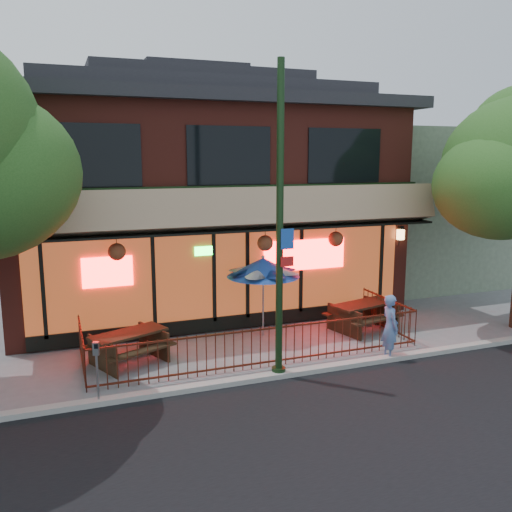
{
  "coord_description": "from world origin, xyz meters",
  "views": [
    {
      "loc": [
        -4.61,
        -11.24,
        4.95
      ],
      "look_at": [
        0.34,
        2.0,
        2.37
      ],
      "focal_mm": 38.0,
      "sensor_mm": 36.0,
      "label": 1
    }
  ],
  "objects_px": {
    "patio_umbrella": "(263,267)",
    "picnic_table_left": "(129,343)",
    "pedestrian": "(390,327)",
    "parking_meter_near": "(97,362)",
    "street_light": "(280,241)",
    "picnic_table_right": "(363,312)"
  },
  "relations": [
    {
      "from": "picnic_table_left",
      "to": "parking_meter_near",
      "type": "relative_size",
      "value": 1.68
    },
    {
      "from": "pedestrian",
      "to": "parking_meter_near",
      "type": "bearing_deg",
      "value": 97.59
    },
    {
      "from": "picnic_table_left",
      "to": "pedestrian",
      "type": "xyz_separation_m",
      "value": [
        6.12,
        -1.95,
        0.31
      ]
    },
    {
      "from": "parking_meter_near",
      "to": "pedestrian",
      "type": "bearing_deg",
      "value": 1.06
    },
    {
      "from": "pedestrian",
      "to": "parking_meter_near",
      "type": "distance_m",
      "value": 7.01
    },
    {
      "from": "street_light",
      "to": "picnic_table_left",
      "type": "bearing_deg",
      "value": 147.23
    },
    {
      "from": "picnic_table_left",
      "to": "pedestrian",
      "type": "height_order",
      "value": "pedestrian"
    },
    {
      "from": "picnic_table_left",
      "to": "patio_umbrella",
      "type": "height_order",
      "value": "patio_umbrella"
    },
    {
      "from": "patio_umbrella",
      "to": "picnic_table_left",
      "type": "bearing_deg",
      "value": -168.16
    },
    {
      "from": "street_light",
      "to": "parking_meter_near",
      "type": "xyz_separation_m",
      "value": [
        -4.0,
        -0.08,
        -2.25
      ]
    },
    {
      "from": "picnic_table_right",
      "to": "parking_meter_near",
      "type": "xyz_separation_m",
      "value": [
        -7.6,
        -2.33,
        0.37
      ]
    },
    {
      "from": "patio_umbrella",
      "to": "pedestrian",
      "type": "relative_size",
      "value": 1.41
    },
    {
      "from": "street_light",
      "to": "pedestrian",
      "type": "xyz_separation_m",
      "value": [
        3.01,
        0.05,
        -2.33
      ]
    },
    {
      "from": "pedestrian",
      "to": "parking_meter_near",
      "type": "relative_size",
      "value": 1.23
    },
    {
      "from": "picnic_table_right",
      "to": "pedestrian",
      "type": "relative_size",
      "value": 1.33
    },
    {
      "from": "picnic_table_left",
      "to": "patio_umbrella",
      "type": "distance_m",
      "value": 4.16
    },
    {
      "from": "picnic_table_right",
      "to": "pedestrian",
      "type": "xyz_separation_m",
      "value": [
        -0.59,
        -2.2,
        0.29
      ]
    },
    {
      "from": "picnic_table_left",
      "to": "patio_umbrella",
      "type": "relative_size",
      "value": 0.97
    },
    {
      "from": "street_light",
      "to": "picnic_table_left",
      "type": "distance_m",
      "value": 4.54
    },
    {
      "from": "picnic_table_right",
      "to": "parking_meter_near",
      "type": "bearing_deg",
      "value": -162.96
    },
    {
      "from": "picnic_table_right",
      "to": "street_light",
      "type": "bearing_deg",
      "value": -147.95
    },
    {
      "from": "parking_meter_near",
      "to": "street_light",
      "type": "bearing_deg",
      "value": 1.11
    }
  ]
}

